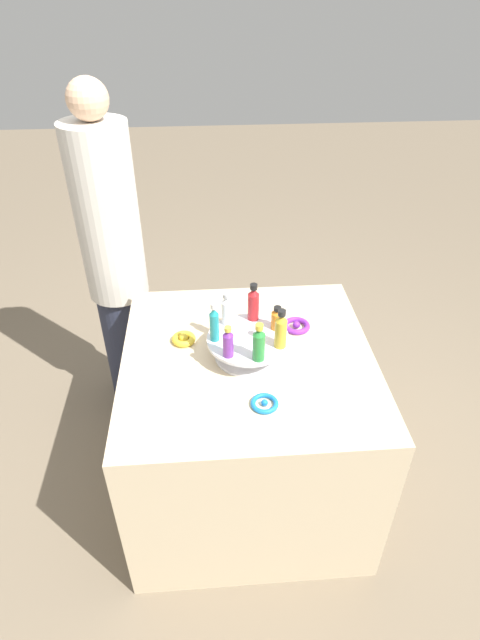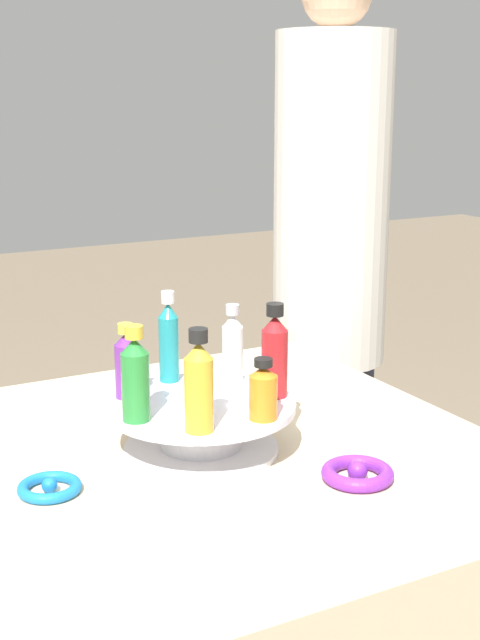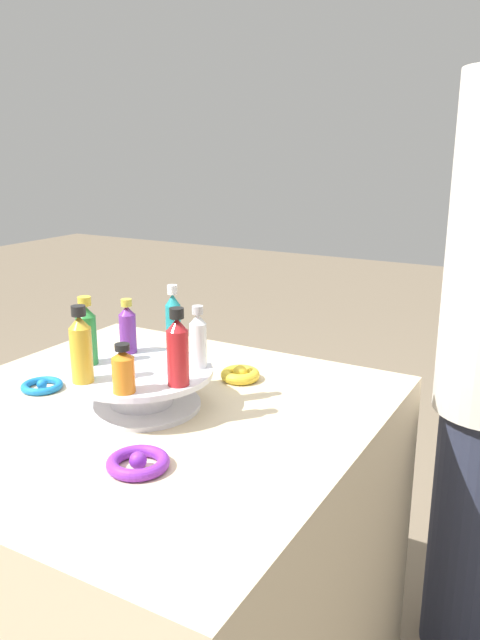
% 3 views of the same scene
% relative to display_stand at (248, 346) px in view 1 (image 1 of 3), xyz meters
% --- Properties ---
extents(ground_plane, '(12.00, 12.00, 0.00)m').
position_rel_display_stand_xyz_m(ground_plane, '(0.00, 0.00, -0.80)').
color(ground_plane, '#756651').
extents(party_table, '(0.92, 0.92, 0.75)m').
position_rel_display_stand_xyz_m(party_table, '(0.00, 0.00, -0.42)').
color(party_table, beige).
rests_on(party_table, ground_plane).
extents(display_stand, '(0.30, 0.30, 0.08)m').
position_rel_display_stand_xyz_m(display_stand, '(0.00, 0.00, 0.00)').
color(display_stand, silver).
rests_on(display_stand, party_table).
extents(bottle_clear, '(0.03, 0.03, 0.13)m').
position_rel_display_stand_xyz_m(bottle_clear, '(-0.09, -0.07, 0.10)').
color(bottle_clear, silver).
rests_on(bottle_clear, display_stand).
extents(bottle_teal, '(0.03, 0.03, 0.15)m').
position_rel_display_stand_xyz_m(bottle_teal, '(-0.00, -0.12, 0.11)').
color(bottle_teal, teal).
rests_on(bottle_teal, display_stand).
extents(bottle_purple, '(0.04, 0.04, 0.12)m').
position_rel_display_stand_xyz_m(bottle_purple, '(0.09, -0.08, 0.09)').
color(bottle_purple, '#702D93').
rests_on(bottle_purple, display_stand).
extents(bottle_green, '(0.04, 0.04, 0.14)m').
position_rel_display_stand_xyz_m(bottle_green, '(0.12, 0.02, 0.10)').
color(bottle_green, '#288438').
rests_on(bottle_green, display_stand).
extents(bottle_gold, '(0.04, 0.04, 0.15)m').
position_rel_display_stand_xyz_m(bottle_gold, '(0.05, 0.11, 0.11)').
color(bottle_gold, gold).
rests_on(bottle_gold, display_stand).
extents(bottle_orange, '(0.04, 0.04, 0.09)m').
position_rel_display_stand_xyz_m(bottle_orange, '(-0.05, 0.11, 0.08)').
color(bottle_orange, orange).
rests_on(bottle_orange, display_stand).
extents(bottle_red, '(0.04, 0.04, 0.15)m').
position_rel_display_stand_xyz_m(bottle_red, '(-0.12, 0.03, 0.11)').
color(bottle_red, '#B21E23').
rests_on(bottle_red, display_stand).
extents(ribbon_bow_gold, '(0.09, 0.09, 0.04)m').
position_rel_display_stand_xyz_m(ribbon_bow_gold, '(-0.10, -0.24, -0.03)').
color(ribbon_bow_gold, gold).
rests_on(ribbon_bow_gold, party_table).
extents(ribbon_bow_blue, '(0.09, 0.09, 0.02)m').
position_rel_display_stand_xyz_m(ribbon_bow_blue, '(0.25, 0.03, -0.04)').
color(ribbon_bow_blue, blue).
rests_on(ribbon_bow_blue, party_table).
extents(ribbon_bow_purple, '(0.11, 0.11, 0.03)m').
position_rel_display_stand_xyz_m(ribbon_bow_purple, '(-0.15, 0.21, -0.04)').
color(ribbon_bow_purple, purple).
rests_on(ribbon_bow_purple, party_table).
extents(person_figure, '(0.27, 0.27, 1.59)m').
position_rel_display_stand_xyz_m(person_figure, '(-0.61, -0.55, 0.01)').
color(person_figure, '#282D42').
rests_on(person_figure, ground_plane).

